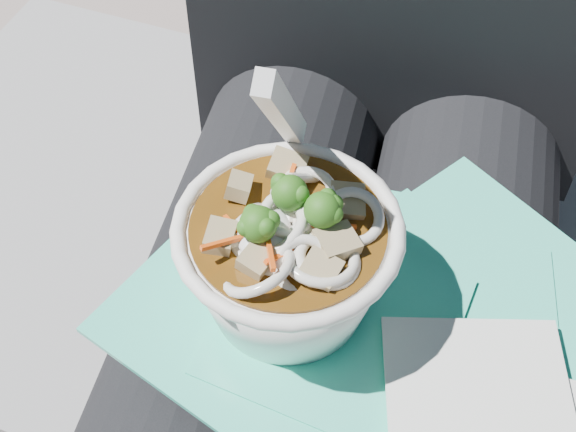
% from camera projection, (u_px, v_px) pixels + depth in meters
% --- Properties ---
extents(stone_ledge, '(1.06, 0.63, 0.48)m').
position_uv_depth(stone_ledge, '(344.00, 388.00, 0.92)').
color(stone_ledge, slate).
rests_on(stone_ledge, ground).
extents(lap, '(0.31, 0.48, 0.16)m').
position_uv_depth(lap, '(330.00, 370.00, 0.58)').
color(lap, black).
rests_on(lap, stone_ledge).
extents(person_body, '(0.34, 0.94, 1.03)m').
position_uv_depth(person_body, '(354.00, 255.00, 0.62)').
color(person_body, black).
rests_on(person_body, ground).
extents(plastic_bag, '(0.37, 0.31, 0.01)m').
position_uv_depth(plastic_bag, '(376.00, 326.00, 0.51)').
color(plastic_bag, '#30CCA9').
rests_on(plastic_bag, lap).
extents(udon_bowl, '(0.14, 0.15, 0.19)m').
position_uv_depth(udon_bowl, '(288.00, 254.00, 0.47)').
color(udon_bowl, white).
rests_on(udon_bowl, plastic_bag).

